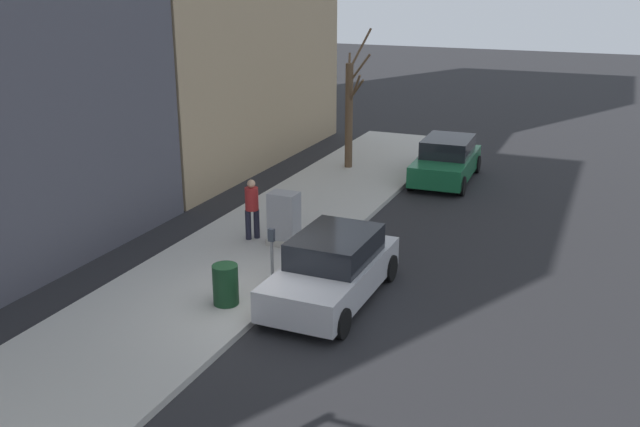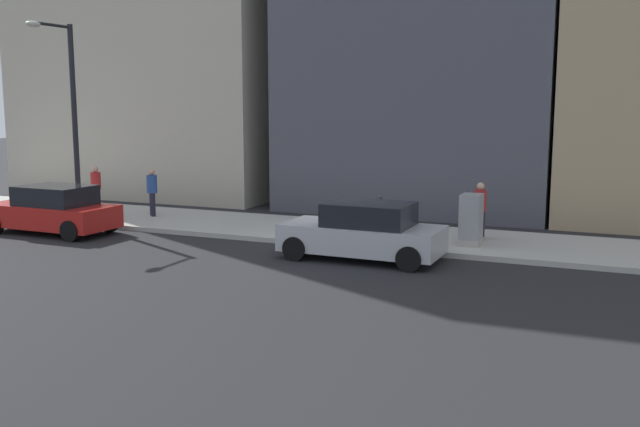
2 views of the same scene
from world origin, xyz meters
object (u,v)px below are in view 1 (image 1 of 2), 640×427
bare_tree (350,111)px  pedestrian_near_meter (252,206)px  parking_meter (272,250)px  trash_bin (226,285)px  utility_box (284,219)px  parked_car_silver (333,269)px  parked_car_green (446,160)px

bare_tree → pedestrian_near_meter: bare_tree is taller
parking_meter → trash_bin: parking_meter is taller
utility_box → bare_tree: (1.27, -8.21, 1.42)m
parked_car_silver → pedestrian_near_meter: bearing=-35.4°
parked_car_green → pedestrian_near_meter: 8.91m
parking_meter → utility_box: 2.56m
parked_car_green → bare_tree: 3.94m
utility_box → parked_car_green: bearing=-105.9°
utility_box → parked_car_silver: bearing=134.9°
parked_car_silver → utility_box: size_ratio=2.95×
trash_bin → parked_car_silver: bearing=-143.7°
parked_car_silver → parking_meter: bearing=3.2°
parked_car_green → utility_box: (2.36, 8.30, 0.11)m
parked_car_green → parking_meter: bearing=79.8°
parked_car_green → utility_box: bearing=72.0°
parked_car_green → bare_tree: (3.63, 0.10, 1.53)m
parked_car_silver → parked_car_green: bearing=-89.7°
parking_meter → pedestrian_near_meter: bearing=-53.4°
parked_car_green → pedestrian_near_meter: pedestrian_near_meter is taller
utility_box → trash_bin: 3.79m
parking_meter → pedestrian_near_meter: 3.07m
parked_car_silver → utility_box: (2.33, -2.34, 0.11)m
parking_meter → parked_car_silver: bearing=-177.3°
bare_tree → pedestrian_near_meter: size_ratio=3.03×
bare_tree → trash_bin: bearing=97.9°
parking_meter → utility_box: bearing=-70.6°
parking_meter → parked_car_green: bearing=-98.0°
pedestrian_near_meter → parked_car_green: bearing=-160.4°
parked_car_green → utility_box: utility_box is taller
parked_car_silver → pedestrian_near_meter: (3.31, -2.40, 0.35)m
pedestrian_near_meter → trash_bin: bearing=61.6°
parked_car_silver → parking_meter: parked_car_silver is taller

